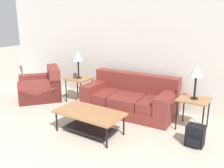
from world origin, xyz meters
The scene contains 10 objects.
wall_back centered at (0.00, 4.53, 1.30)m, with size 8.83×0.06×2.60m.
couch centered at (-0.04, 3.92, 0.29)m, with size 2.04×1.08×0.82m.
armchair centered at (-2.39, 3.49, 0.28)m, with size 1.37×1.38×0.80m.
coffee_table centered at (-0.16, 2.63, 0.31)m, with size 1.24×0.66×0.42m.
side_table_left centered at (-1.42, 3.84, 0.54)m, with size 0.55×0.51×0.60m.
side_table_right centered at (1.35, 3.84, 0.54)m, with size 0.55×0.51×0.60m.
table_lamp_left centered at (-1.42, 3.84, 1.11)m, with size 0.24×0.24×0.65m.
table_lamp_right centered at (1.35, 3.84, 1.11)m, with size 0.24×0.24×0.65m.
backpack centered at (1.57, 3.23, 0.18)m, with size 0.29×0.28×0.36m.
picture_frame centered at (-1.47, 3.76, 0.67)m, with size 0.10×0.04×0.13m.
Camera 1 is at (2.44, -0.63, 2.14)m, focal length 40.00 mm.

